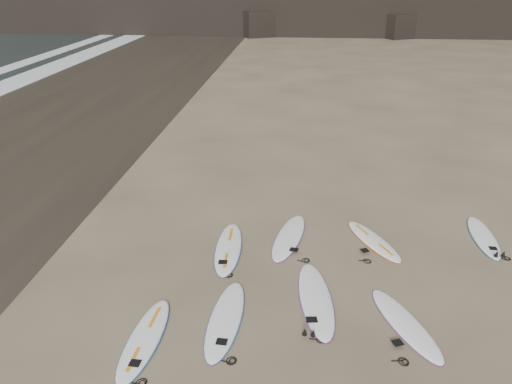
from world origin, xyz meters
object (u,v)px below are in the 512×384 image
surfboard_8 (483,237)px  surfboard_0 (145,339)px  surfboard_2 (316,298)px  surfboard_1 (225,319)px  surfboard_7 (373,240)px  surfboard_5 (228,248)px  surfboard_3 (405,324)px  surfboard_6 (289,237)px

surfboard_8 → surfboard_0: bearing=-146.7°
surfboard_0 → surfboard_2: 3.56m
surfboard_8 → surfboard_1: bearing=-145.7°
surfboard_0 → surfboard_7: (4.72, 4.14, -0.00)m
surfboard_2 → surfboard_5: (-2.12, 1.89, -0.00)m
surfboard_3 → surfboard_5: 4.61m
surfboard_0 → surfboard_7: surfboard_0 is taller
surfboard_1 → surfboard_3: size_ratio=1.08×
surfboard_0 → surfboard_5: 3.59m
surfboard_2 → surfboard_7: bearing=52.9°
surfboard_2 → surfboard_0: bearing=-161.5°
surfboard_2 → surfboard_7: surfboard_2 is taller
surfboard_3 → surfboard_1: bearing=160.6°
surfboard_3 → surfboard_6: (-2.37, 3.24, 0.00)m
surfboard_2 → surfboard_3: (1.73, -0.65, -0.01)m
surfboard_3 → surfboard_7: 3.26m
surfboard_2 → surfboard_3: bearing=-27.6°
surfboard_2 → surfboard_6: (-0.64, 2.59, -0.00)m
surfboard_5 → surfboard_8: 6.59m
surfboard_0 → surfboard_3: (4.94, 0.89, -0.00)m
surfboard_1 → surfboard_3: (3.52, 0.18, -0.00)m
surfboard_2 → surfboard_8: size_ratio=1.18×
surfboard_0 → surfboard_7: 6.28m
surfboard_2 → surfboard_7: size_ratio=1.20×
surfboard_7 → surfboard_1: bearing=-160.0°
surfboard_7 → surfboard_8: size_ratio=0.99×
surfboard_2 → surfboard_5: size_ratio=1.06×
surfboard_0 → surfboard_1: (1.42, 0.71, 0.00)m
surfboard_3 → surfboard_8: 4.55m
surfboard_7 → surfboard_2: bearing=-146.2°
surfboard_7 → surfboard_8: bearing=-16.9°
surfboard_2 → surfboard_5: bearing=131.3°
surfboard_7 → surfboard_8: 2.89m
surfboard_7 → surfboard_8: surfboard_8 is taller
surfboard_7 → surfboard_6: bearing=154.2°
surfboard_6 → surfboard_0: bearing=-110.4°
surfboard_2 → surfboard_1: bearing=-162.3°
surfboard_7 → surfboard_8: (2.86, 0.46, 0.00)m
surfboard_1 → surfboard_2: bearing=27.6°
surfboard_2 → surfboard_3: 1.84m
surfboard_3 → surfboard_0: bearing=167.9°
surfboard_1 → surfboard_2: (1.79, 0.82, 0.00)m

